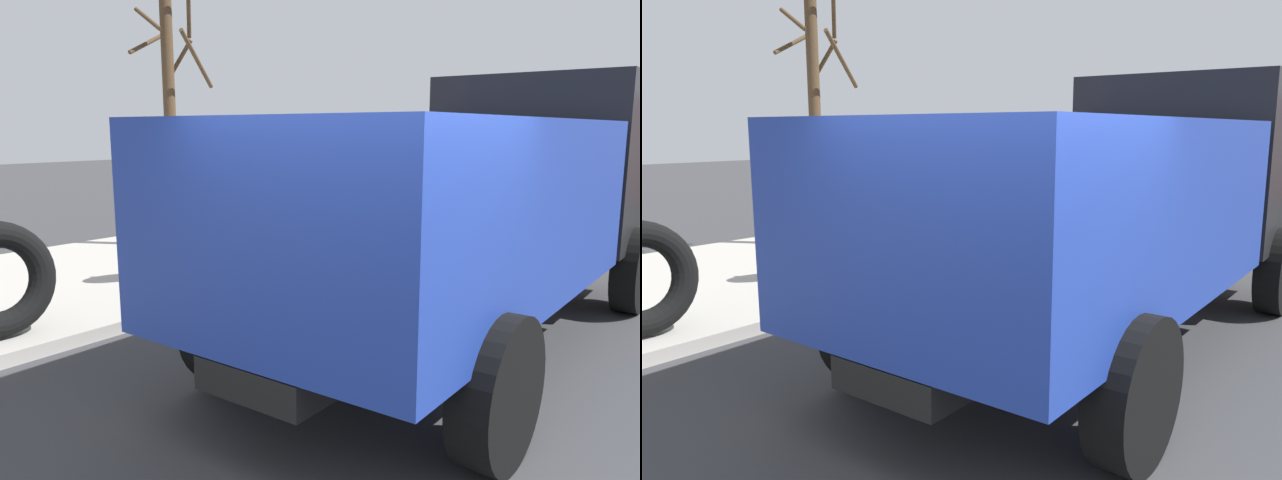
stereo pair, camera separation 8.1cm
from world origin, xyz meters
The scene contains 3 objects.
stop_sign centered at (2.73, 4.61, 1.61)m, with size 0.76×0.08×2.10m.
dump_truck_blue centered at (3.24, 0.84, 1.61)m, with size 7.06×2.94×3.00m.
bare_tree centered at (4.28, 7.29, 2.66)m, with size 1.32×1.34×4.92m.
Camera 1 is at (-3.08, -1.95, 2.32)m, focal length 34.60 mm.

